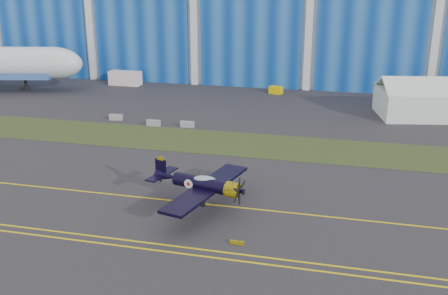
% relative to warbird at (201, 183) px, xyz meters
% --- Properties ---
extents(ground, '(260.00, 260.00, 0.00)m').
position_rel_warbird_xyz_m(ground, '(-17.25, 6.09, -2.59)').
color(ground, '#302D32').
rests_on(ground, ground).
extents(grass_median, '(260.00, 10.00, 0.02)m').
position_rel_warbird_xyz_m(grass_median, '(-17.25, 20.09, -2.57)').
color(grass_median, '#475128').
rests_on(grass_median, ground).
extents(hangar, '(220.00, 45.70, 30.00)m').
position_rel_warbird_xyz_m(hangar, '(-17.25, 77.88, 12.37)').
color(hangar, silver).
rests_on(hangar, ground).
extents(taxiway_centreline, '(200.00, 0.20, 0.02)m').
position_rel_warbird_xyz_m(taxiway_centreline, '(-17.25, 1.09, -2.58)').
color(taxiway_centreline, yellow).
rests_on(taxiway_centreline, ground).
extents(guard_board_right, '(1.20, 0.15, 0.35)m').
position_rel_warbird_xyz_m(guard_board_right, '(4.75, -5.91, -2.41)').
color(guard_board_right, yellow).
rests_on(guard_board_right, ground).
extents(warbird, '(13.26, 14.87, 3.78)m').
position_rel_warbird_xyz_m(warbird, '(0.00, 0.00, 0.00)').
color(warbird, black).
rests_on(warbird, ground).
extents(tent, '(15.12, 12.28, 6.26)m').
position_rel_warbird_xyz_m(tent, '(24.04, 40.39, 0.54)').
color(tent, white).
rests_on(tent, ground).
extents(shipping_container, '(6.31, 2.68, 2.71)m').
position_rel_warbird_xyz_m(shipping_container, '(-30.49, 51.43, -1.24)').
color(shipping_container, white).
rests_on(shipping_container, ground).
extents(tug, '(2.58, 1.99, 1.33)m').
position_rel_warbird_xyz_m(tug, '(-0.37, 50.79, -1.92)').
color(tug, '#EBC900').
rests_on(tug, ground).
extents(barrier_a, '(2.06, 0.87, 0.90)m').
position_rel_warbird_xyz_m(barrier_a, '(-21.22, 26.97, -2.14)').
color(barrier_a, gray).
rests_on(barrier_a, ground).
extents(barrier_b, '(2.01, 0.64, 0.90)m').
position_rel_warbird_xyz_m(barrier_b, '(-14.54, 25.30, -2.14)').
color(barrier_b, gray).
rests_on(barrier_b, ground).
extents(barrier_c, '(2.01, 0.62, 0.90)m').
position_rel_warbird_xyz_m(barrier_c, '(-9.56, 25.81, -2.14)').
color(barrier_c, gray).
rests_on(barrier_c, ground).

